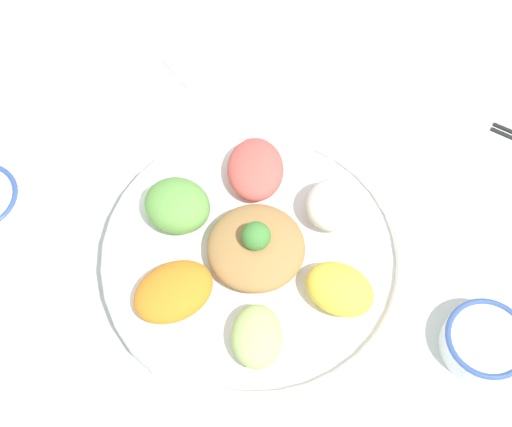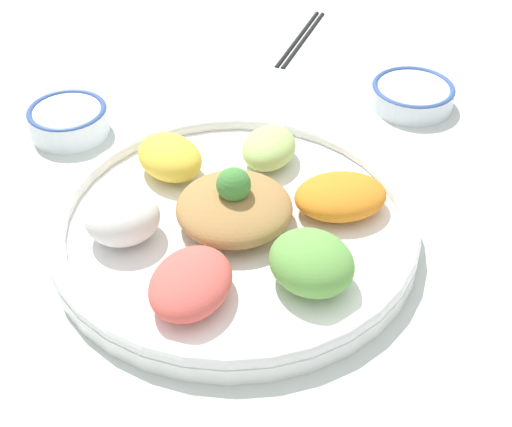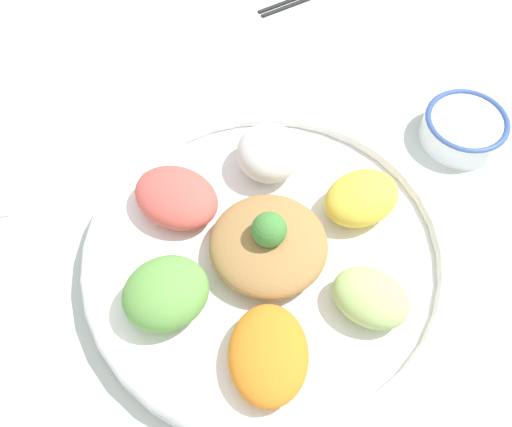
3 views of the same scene
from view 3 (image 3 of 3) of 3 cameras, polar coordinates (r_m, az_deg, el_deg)
ground_plane at (r=0.66m, az=3.65°, el=-6.17°), size 2.40×2.40×0.00m
salad_platter at (r=0.65m, az=0.97°, el=-3.68°), size 0.40×0.40×0.09m
sauce_bowl_red at (r=0.80m, az=19.23°, el=7.75°), size 0.10×0.10×0.04m
serving_spoon_main at (r=0.76m, az=-22.58°, el=-0.01°), size 0.14×0.07×0.01m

